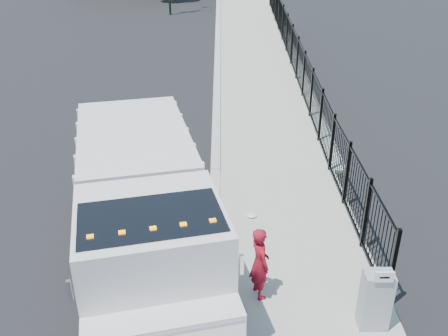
{
  "coord_description": "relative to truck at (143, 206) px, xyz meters",
  "views": [
    {
      "loc": [
        0.2,
        -9.78,
        7.29
      ],
      "look_at": [
        0.26,
        2.0,
        1.21
      ],
      "focal_mm": 40.0,
      "sensor_mm": 36.0,
      "label": 1
    }
  ],
  "objects": [
    {
      "name": "arrow_sign",
      "position": [
        4.62,
        -2.27,
        -0.1
      ],
      "size": [
        0.35,
        0.04,
        0.22
      ],
      "primitive_type": "cube",
      "color": "white",
      "rests_on": "utility_cabinet"
    },
    {
      "name": "iron_fence",
      "position": [
        5.07,
        12.51,
        -0.68
      ],
      "size": [
        0.1,
        28.0,
        1.8
      ],
      "primitive_type": "cube",
      "color": "black",
      "rests_on": "ground"
    },
    {
      "name": "debris",
      "position": [
        2.51,
        1.84,
        -1.43
      ],
      "size": [
        0.29,
        0.29,
        0.07
      ],
      "primitive_type": "ellipsoid",
      "color": "silver",
      "rests_on": "sidewalk"
    },
    {
      "name": "worker",
      "position": [
        2.49,
        -1.16,
        -0.65
      ],
      "size": [
        0.57,
        0.69,
        1.63
      ],
      "primitive_type": "imported",
      "rotation": [
        0.0,
        0.0,
        1.91
      ],
      "color": "maroon",
      "rests_on": "sidewalk"
    },
    {
      "name": "sidewalk",
      "position": [
        3.45,
        -1.49,
        -1.52
      ],
      "size": [
        3.55,
        12.0,
        0.12
      ],
      "primitive_type": "cube",
      "color": "#9E998E",
      "rests_on": "ground"
    },
    {
      "name": "curb",
      "position": [
        1.52,
        -1.49,
        -1.5
      ],
      "size": [
        0.3,
        12.0,
        0.16
      ],
      "primitive_type": "cube",
      "color": "#ADAAA3",
      "rests_on": "ground"
    },
    {
      "name": "utility_cabinet",
      "position": [
        4.62,
        -2.05,
        -0.84
      ],
      "size": [
        0.55,
        0.4,
        1.25
      ],
      "primitive_type": "cube",
      "color": "gray",
      "rests_on": "sidewalk"
    },
    {
      "name": "ground",
      "position": [
        1.52,
        0.51,
        -1.58
      ],
      "size": [
        120.0,
        120.0,
        0.0
      ],
      "primitive_type": "plane",
      "color": "black",
      "rests_on": "ground"
    },
    {
      "name": "ramp",
      "position": [
        3.65,
        16.51,
        -1.58
      ],
      "size": [
        3.95,
        24.06,
        3.19
      ],
      "primitive_type": "cube",
      "rotation": [
        0.06,
        0.0,
        0.0
      ],
      "color": "#9E998E",
      "rests_on": "ground"
    },
    {
      "name": "truck",
      "position": [
        0.0,
        0.0,
        0.0
      ],
      "size": [
        4.42,
        8.6,
        2.82
      ],
      "rotation": [
        0.0,
        0.0,
        0.23
      ],
      "color": "black",
      "rests_on": "ground"
    }
  ]
}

